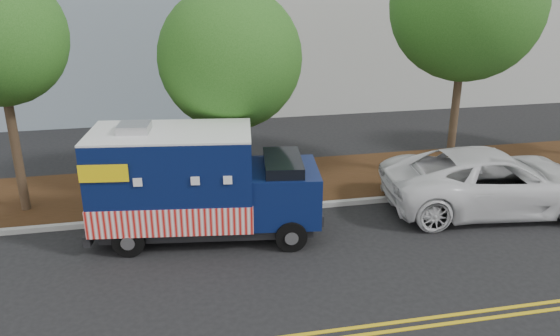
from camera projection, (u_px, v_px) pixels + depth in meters
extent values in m
plane|color=black|center=(244.00, 236.00, 14.74)|extent=(120.00, 120.00, 0.00)
cube|color=#9E9E99|center=(237.00, 212.00, 16.00)|extent=(120.00, 0.18, 0.15)
cube|color=black|center=(229.00, 186.00, 17.93)|extent=(120.00, 4.00, 0.15)
cylinder|color=#38281C|center=(15.00, 146.00, 15.37)|extent=(0.26, 0.26, 4.19)
cylinder|color=#38281C|center=(233.00, 146.00, 16.83)|extent=(0.26, 0.26, 3.28)
sphere|color=#225417|center=(230.00, 58.00, 15.91)|extent=(4.21, 4.21, 4.21)
cylinder|color=#38281C|center=(454.00, 115.00, 17.84)|extent=(0.26, 0.26, 4.60)
sphere|color=#225417|center=(467.00, 4.00, 16.64)|extent=(4.72, 4.72, 4.72)
cube|color=#473828|center=(180.00, 175.00, 15.70)|extent=(0.06, 0.06, 2.40)
cube|color=black|center=(209.00, 221.00, 14.65)|extent=(5.62, 2.56, 0.27)
cube|color=#091644|center=(173.00, 176.00, 14.13)|extent=(4.33, 2.76, 2.32)
cube|color=red|center=(175.00, 205.00, 14.41)|extent=(4.38, 2.82, 0.73)
cube|color=white|center=(170.00, 132.00, 13.72)|extent=(4.33, 2.76, 0.06)
cube|color=#B7B7BA|center=(134.00, 128.00, 13.63)|extent=(0.87, 0.87, 0.21)
cube|color=#091644|center=(284.00, 192.00, 14.50)|extent=(2.01, 2.30, 1.36)
cube|color=black|center=(283.00, 169.00, 14.27)|extent=(1.21, 2.00, 0.63)
cube|color=black|center=(317.00, 206.00, 14.71)|extent=(0.34, 1.93, 0.29)
cube|color=black|center=(97.00, 224.00, 14.45)|extent=(0.47, 2.18, 0.27)
cube|color=#B7B7BA|center=(92.00, 176.00, 13.98)|extent=(0.27, 1.73, 1.84)
cube|color=#B7B7BA|center=(188.00, 159.00, 15.21)|extent=(1.73, 0.27, 1.06)
cube|color=yellow|center=(103.00, 174.00, 12.78)|extent=(1.15, 0.18, 0.44)
cube|color=yellow|center=(123.00, 144.00, 14.93)|extent=(1.15, 0.18, 0.44)
cylinder|color=black|center=(291.00, 236.00, 13.86)|extent=(0.84, 0.38, 0.81)
cylinder|color=black|center=(285.00, 204.00, 15.71)|extent=(0.84, 0.38, 0.81)
cylinder|color=black|center=(129.00, 241.00, 13.60)|extent=(0.84, 0.38, 0.81)
cylinder|color=black|center=(142.00, 208.00, 15.45)|extent=(0.84, 0.38, 0.81)
imported|color=silver|center=(494.00, 181.00, 16.09)|extent=(6.78, 3.72, 1.80)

